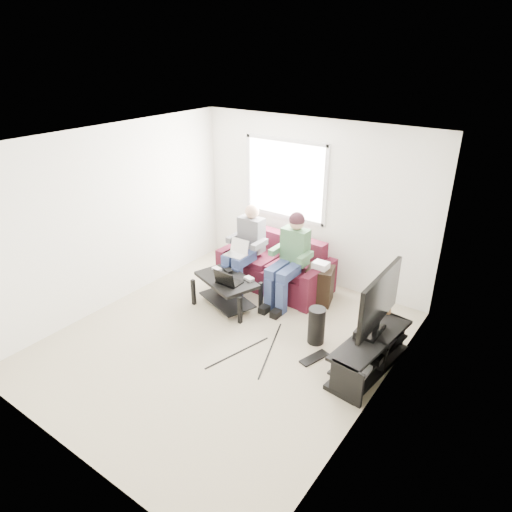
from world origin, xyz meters
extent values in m
plane|color=tan|center=(0.00, 0.00, 0.00)|extent=(4.50, 4.50, 0.00)
plane|color=white|center=(0.00, 0.00, 2.60)|extent=(4.50, 4.50, 0.00)
plane|color=white|center=(0.00, 2.25, 1.30)|extent=(4.50, 0.00, 4.50)
plane|color=white|center=(0.00, -2.25, 1.30)|extent=(4.50, 0.00, 4.50)
plane|color=white|center=(-2.00, 0.00, 1.30)|extent=(0.00, 4.50, 4.50)
plane|color=white|center=(2.00, 0.00, 1.30)|extent=(0.00, 4.50, 4.50)
cube|color=white|center=(-0.50, 2.24, 1.60)|extent=(1.40, 0.01, 1.20)
cube|color=silver|center=(-0.50, 2.23, 1.60)|extent=(1.48, 0.04, 1.28)
cube|color=#45111D|center=(-0.27, 1.63, 0.20)|extent=(1.44, 0.82, 0.40)
cube|color=#45111D|center=(-0.27, 1.95, 0.60)|extent=(1.42, 0.26, 0.41)
cube|color=#45111D|center=(-1.05, 1.63, 0.28)|extent=(0.19, 0.86, 0.57)
cube|color=#45111D|center=(0.51, 1.63, 0.28)|extent=(0.19, 0.86, 0.57)
cube|color=#45111D|center=(-0.62, 1.61, 0.45)|extent=(0.69, 0.66, 0.10)
cube|color=#45111D|center=(0.08, 1.61, 0.45)|extent=(0.69, 0.66, 0.10)
cube|color=navy|center=(-0.77, 1.22, 0.57)|extent=(0.16, 0.45, 0.14)
cube|color=navy|center=(-0.57, 1.22, 0.57)|extent=(0.16, 0.45, 0.14)
cube|color=navy|center=(-0.77, 1.03, 0.25)|extent=(0.13, 0.13, 0.50)
cube|color=navy|center=(-0.57, 1.03, 0.25)|extent=(0.13, 0.13, 0.50)
cube|color=#515156|center=(-0.67, 1.54, 0.85)|extent=(0.40, 0.22, 0.55)
sphere|color=tan|center=(-0.67, 1.56, 1.22)|extent=(0.22, 0.22, 0.22)
cube|color=navy|center=(0.03, 1.22, 0.57)|extent=(0.16, 0.45, 0.14)
cube|color=navy|center=(0.23, 1.22, 0.57)|extent=(0.16, 0.45, 0.14)
cube|color=navy|center=(0.03, 1.03, 0.25)|extent=(0.13, 0.13, 0.50)
cube|color=navy|center=(0.23, 1.03, 0.25)|extent=(0.13, 0.13, 0.50)
cube|color=#515354|center=(0.13, 1.54, 0.85)|extent=(0.40, 0.22, 0.55)
sphere|color=tan|center=(0.13, 1.56, 1.22)|extent=(0.22, 0.22, 0.22)
sphere|color=#331921|center=(0.13, 1.56, 1.26)|extent=(0.23, 0.23, 0.23)
cube|color=black|center=(-0.53, 0.72, 0.44)|extent=(1.06, 0.84, 0.05)
cube|color=black|center=(-0.53, 0.72, 0.10)|extent=(0.96, 0.74, 0.02)
cube|color=black|center=(-0.96, 0.47, 0.21)|extent=(0.05, 0.05, 0.41)
cube|color=black|center=(-0.09, 0.47, 0.21)|extent=(0.05, 0.05, 0.41)
cube|color=black|center=(-0.96, 0.98, 0.21)|extent=(0.05, 0.05, 0.41)
cube|color=black|center=(-0.09, 0.98, 0.21)|extent=(0.05, 0.05, 0.41)
cube|color=silver|center=(-0.81, 0.84, 0.48)|extent=(0.16, 0.12, 0.04)
cube|color=black|center=(-0.63, 0.90, 0.48)|extent=(0.17, 0.14, 0.04)
cube|color=gray|center=(-0.23, 0.87, 0.48)|extent=(0.16, 0.12, 0.04)
cube|color=black|center=(1.77, 0.57, 0.42)|extent=(0.55, 1.37, 0.04)
cube|color=black|center=(1.77, 0.57, 0.22)|extent=(0.50, 1.31, 0.03)
cube|color=black|center=(1.77, 0.57, 0.03)|extent=(0.55, 1.37, 0.06)
cube|color=black|center=(1.77, -0.07, 0.22)|extent=(0.40, 0.09, 0.44)
cube|color=black|center=(1.77, 1.22, 0.22)|extent=(0.40, 0.09, 0.44)
cube|color=black|center=(1.77, 0.67, 0.46)|extent=(0.12, 0.40, 0.04)
cube|color=black|center=(1.77, 0.67, 0.54)|extent=(0.06, 0.06, 0.12)
cube|color=black|center=(1.77, 0.67, 0.93)|extent=(0.05, 1.10, 0.65)
cube|color=#D93366|center=(1.74, 0.67, 0.93)|extent=(0.01, 1.01, 0.58)
cube|color=black|center=(1.65, 0.67, 0.49)|extent=(0.12, 0.50, 0.10)
cylinder|color=#A77748|center=(1.72, 1.20, 0.50)|extent=(0.08, 0.08, 0.12)
cube|color=silver|center=(1.77, 0.17, 0.27)|extent=(0.30, 0.22, 0.06)
cube|color=gray|center=(1.77, 0.87, 0.28)|extent=(0.34, 0.26, 0.08)
cube|color=black|center=(1.77, 0.52, 0.27)|extent=(0.38, 0.30, 0.07)
cylinder|color=black|center=(0.99, 0.69, 0.25)|extent=(0.22, 0.22, 0.50)
cube|color=black|center=(1.15, 0.36, 0.01)|extent=(0.25, 0.43, 0.02)
cube|color=black|center=(0.53, 1.62, 0.28)|extent=(0.38, 0.38, 0.56)
cube|color=silver|center=(0.53, 1.62, 0.61)|extent=(0.22, 0.18, 0.10)
camera|label=1|loc=(3.22, -3.81, 3.58)|focal=32.00mm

